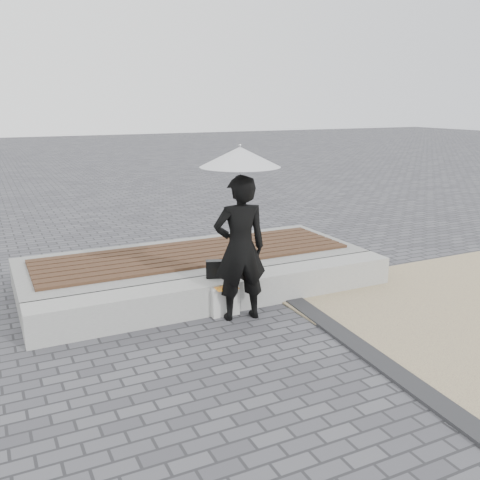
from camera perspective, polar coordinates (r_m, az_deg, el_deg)
name	(u,v)px	position (r m, az deg, el deg)	size (l,w,h in m)	color
ground	(291,357)	(5.79, 5.50, -12.34)	(80.00, 80.00, 0.00)	#515056
edging_band	(379,361)	(5.83, 14.60, -12.38)	(0.25, 5.20, 0.04)	#2A2B2D
seating_ledge	(228,292)	(7.01, -1.33, -5.59)	(5.00, 0.45, 0.40)	#B0B0AB
timber_platform	(194,267)	(8.05, -4.91, -2.93)	(5.00, 2.00, 0.40)	gray
timber_decking	(194,253)	(7.99, -4.95, -1.43)	(4.60, 1.40, 0.04)	#4F3521
woman	(240,248)	(6.44, 0.00, -0.90)	(0.65, 0.43, 1.79)	black
parasol	(240,157)	(6.24, 0.00, 8.86)	(0.95, 0.95, 1.21)	#B3B4B8
handbag	(219,269)	(6.92, -2.30, -3.11)	(0.33, 0.12, 0.23)	black
canvas_tote	(225,301)	(6.75, -1.66, -6.50)	(0.36, 0.15, 0.37)	silver
magazine	(226,288)	(6.64, -1.50, -5.09)	(0.28, 0.21, 0.01)	red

